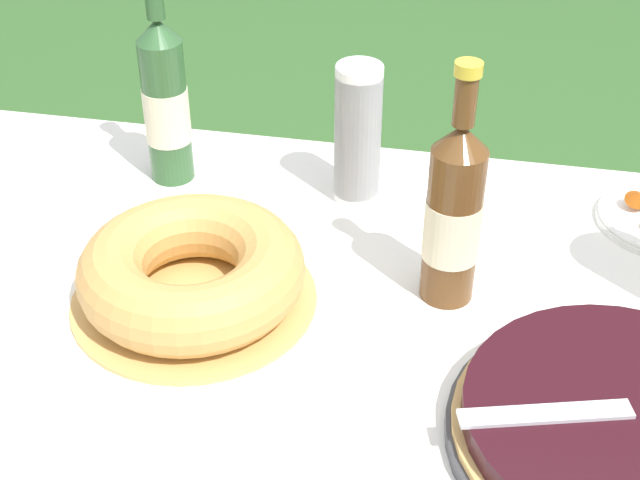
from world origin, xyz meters
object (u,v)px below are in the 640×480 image
object	(u,v)px
berry_tart	(625,430)
bundt_cake	(192,272)
cider_bottle_amber	(454,214)
cup_stack	(358,135)
cider_bottle_green	(165,101)

from	to	relation	value
berry_tart	bundt_cake	world-z (taller)	bundt_cake
bundt_cake	cider_bottle_amber	distance (m)	0.35
cup_stack	berry_tart	bearing A→B (deg)	-50.36
berry_tart	cider_bottle_amber	world-z (taller)	cider_bottle_amber
bundt_cake	cup_stack	distance (m)	0.35
berry_tart	bundt_cake	distance (m)	0.57
berry_tart	cider_bottle_amber	distance (m)	0.34
cup_stack	cider_bottle_amber	xyz separation A→B (m)	(0.16, -0.22, 0.02)
bundt_cake	cider_bottle_green	bearing A→B (deg)	114.00
berry_tart	cider_bottle_amber	xyz separation A→B (m)	(-0.22, 0.24, 0.10)
cider_bottle_green	berry_tart	bearing A→B (deg)	-33.90
bundt_cake	cup_stack	size ratio (longest dim) A/B	1.46
cup_stack	cider_bottle_green	xyz separation A→B (m)	(-0.31, 0.01, 0.02)
berry_tart	cup_stack	bearing A→B (deg)	129.64
cup_stack	cider_bottle_amber	distance (m)	0.27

